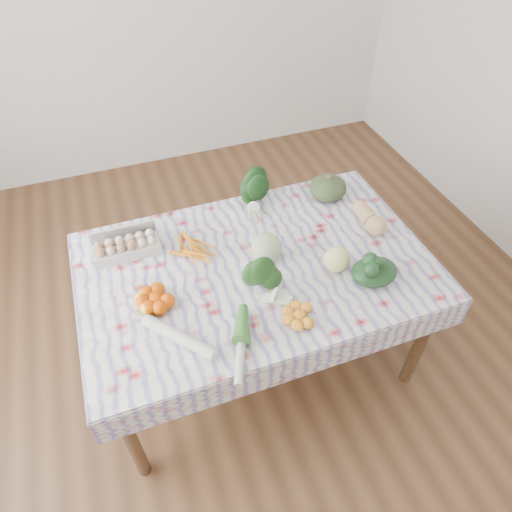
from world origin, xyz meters
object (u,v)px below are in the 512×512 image
dining_table (256,276)px  kabocha_squash (328,188)px  cabbage (267,248)px  grapefruit (337,259)px  egg_carton (127,248)px  butternut_squash (370,217)px

dining_table → kabocha_squash: 0.67m
cabbage → grapefruit: cabbage is taller
egg_carton → kabocha_squash: bearing=3.6°
egg_carton → cabbage: (0.62, -0.26, 0.03)m
egg_carton → cabbage: cabbage is taller
kabocha_squash → egg_carton: bearing=-176.1°
grapefruit → egg_carton: bearing=154.5°
kabocha_squash → cabbage: bearing=-145.7°
dining_table → kabocha_squash: bearing=32.8°
cabbage → grapefruit: (0.28, -0.17, -0.01)m
egg_carton → cabbage: 0.67m
kabocha_squash → grapefruit: 0.55m
dining_table → cabbage: bearing=19.1°
kabocha_squash → cabbage: 0.59m
egg_carton → grapefruit: (0.90, -0.43, 0.02)m
butternut_squash → dining_table: bearing=-174.6°
cabbage → grapefruit: 0.33m
egg_carton → dining_table: bearing=-26.8°
butternut_squash → kabocha_squash: bearing=108.2°
cabbage → butternut_squash: 0.59m
grapefruit → cabbage: bearing=148.6°
dining_table → egg_carton: 0.64m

